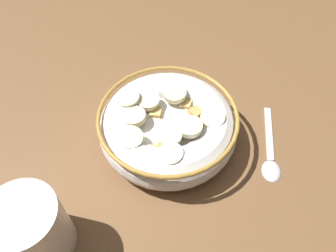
% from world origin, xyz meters
% --- Properties ---
extents(ground_plane, '(1.33, 1.33, 0.02)m').
position_xyz_m(ground_plane, '(0.00, 0.00, -0.01)').
color(ground_plane, brown).
extents(cereal_bowl, '(0.20, 0.20, 0.06)m').
position_xyz_m(cereal_bowl, '(0.00, 0.00, 0.03)').
color(cereal_bowl, white).
rests_on(cereal_bowl, ground_plane).
extents(spoon, '(0.08, 0.13, 0.01)m').
position_xyz_m(spoon, '(-0.13, 0.08, 0.00)').
color(spoon, silver).
rests_on(spoon, ground_plane).
extents(coffee_mug, '(0.11, 0.08, 0.09)m').
position_xyz_m(coffee_mug, '(0.20, 0.10, 0.04)').
color(coffee_mug, white).
rests_on(coffee_mug, ground_plane).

